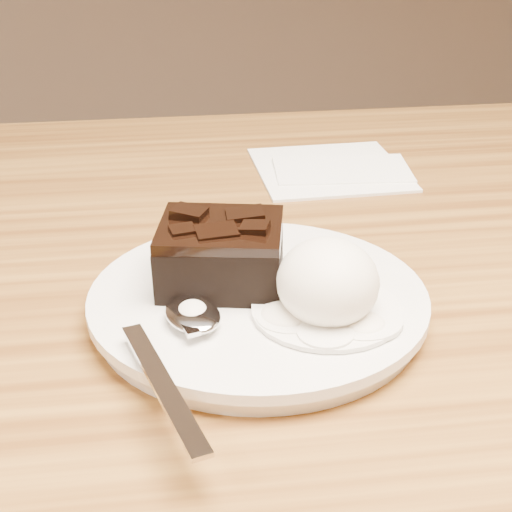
{
  "coord_description": "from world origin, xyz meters",
  "views": [
    {
      "loc": [
        -0.08,
        -0.5,
        1.02
      ],
      "look_at": [
        -0.02,
        -0.05,
        0.79
      ],
      "focal_mm": 55.79,
      "sensor_mm": 36.0,
      "label": 1
    }
  ],
  "objects": [
    {
      "name": "melt_puddle",
      "position": [
        0.02,
        -0.09,
        0.77
      ],
      "size": [
        0.09,
        0.09,
        0.0
      ],
      "primitive_type": "cylinder",
      "color": "white",
      "rests_on": "plate"
    },
    {
      "name": "crumb_a",
      "position": [
        -0.0,
        -0.12,
        0.77
      ],
      "size": [
        0.01,
        0.01,
        0.0
      ],
      "primitive_type": "cube",
      "rotation": [
        0.0,
        0.0,
        0.32
      ],
      "color": "black",
      "rests_on": "plate"
    },
    {
      "name": "crumb_c",
      "position": [
        -0.03,
        -0.07,
        0.77
      ],
      "size": [
        0.01,
        0.01,
        0.0
      ],
      "primitive_type": "cube",
      "rotation": [
        0.0,
        0.0,
        0.45
      ],
      "color": "black",
      "rests_on": "plate"
    },
    {
      "name": "napkin",
      "position": [
        0.08,
        0.2,
        0.75
      ],
      "size": [
        0.14,
        0.14,
        0.01
      ],
      "primitive_type": "cube",
      "rotation": [
        0.0,
        0.0,
        0.04
      ],
      "color": "white",
      "rests_on": "dining_table"
    },
    {
      "name": "ice_cream_scoop",
      "position": [
        0.02,
        -0.09,
        0.79
      ],
      "size": [
        0.06,
        0.07,
        0.05
      ],
      "primitive_type": "ellipsoid",
      "color": "white",
      "rests_on": "plate"
    },
    {
      "name": "spoon",
      "position": [
        -0.07,
        -0.09,
        0.77
      ],
      "size": [
        0.08,
        0.18,
        0.01
      ],
      "primitive_type": null,
      "rotation": [
        0.0,
        0.0,
        0.27
      ],
      "color": "silver",
      "rests_on": "plate"
    },
    {
      "name": "plate",
      "position": [
        -0.02,
        -0.06,
        0.76
      ],
      "size": [
        0.22,
        0.22,
        0.02
      ],
      "primitive_type": "cylinder",
      "color": "silver",
      "rests_on": "dining_table"
    },
    {
      "name": "crumb_b",
      "position": [
        -0.02,
        -0.09,
        0.77
      ],
      "size": [
        0.01,
        0.01,
        0.0
      ],
      "primitive_type": "cube",
      "rotation": [
        0.0,
        0.0,
        1.38
      ],
      "color": "black",
      "rests_on": "plate"
    },
    {
      "name": "brownie",
      "position": [
        -0.04,
        -0.04,
        0.79
      ],
      "size": [
        0.09,
        0.08,
        0.04
      ],
      "primitive_type": "cube",
      "rotation": [
        0.0,
        0.0,
        -0.2
      ],
      "color": "black",
      "rests_on": "plate"
    }
  ]
}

